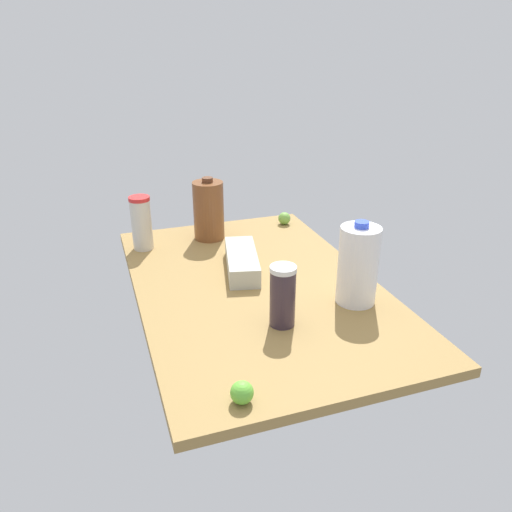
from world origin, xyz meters
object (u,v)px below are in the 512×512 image
Objects in this scene: egg_carton at (242,261)px; tumbler_cup at (141,223)px; milk_jug at (358,265)px; lime_beside_bowl at (242,393)px; chocolate_milk_jug at (209,210)px; lime_by_jug at (284,218)px; shaker_bottle at (283,296)px.

egg_carton is 42.87cm from tumbler_cup.
milk_jug is 57.37cm from lime_beside_bowl.
lime_by_jug is (-4.77, 33.97, -8.94)cm from chocolate_milk_jug.
lime_beside_bowl is at bearing -36.60° from shaker_bottle.
egg_carton is 1.45× the size of tumbler_cup.
shaker_bottle is at bearing 143.40° from lime_beside_bowl.
shaker_bottle is 0.60× the size of egg_carton.
chocolate_milk_jug reaches higher than lime_beside_bowl.
lime_by_jug is at bearing 176.25° from milk_jug.
lime_by_jug and lime_beside_bowl have the same top height.
chocolate_milk_jug is 4.67× the size of lime_beside_bowl.
milk_jug is (32.03, 26.08, 8.84)cm from egg_carton.
egg_carton is at bearing 44.49° from tumbler_cup.
lime_beside_bowl is (96.97, -16.88, -8.91)cm from chocolate_milk_jug.
chocolate_milk_jug is 98.83cm from lime_beside_bowl.
chocolate_milk_jug is 70.86cm from milk_jug.
lime_by_jug is (-7.03, 60.25, -7.63)cm from tumbler_cup.
tumbler_cup is 95.48cm from lime_beside_bowl.
milk_jug is at bearing 41.85° from tumbler_cup.
tumbler_cup is 0.79× the size of milk_jug.
shaker_bottle is at bearing -78.93° from milk_jug.
lime_beside_bowl is at bearing -4.51° from egg_carton.
chocolate_milk_jug is 0.96× the size of milk_jug.
milk_jug is at bearing 52.05° from egg_carton.
egg_carton is 42.24cm from milk_jug.
egg_carton is (32.43, 3.36, -8.27)cm from chocolate_milk_jug.
lime_beside_bowl is at bearing -9.87° from chocolate_milk_jug.
chocolate_milk_jug is at bearing -82.00° from lime_by_jug.
egg_carton is 5.68× the size of lime_by_jug.
milk_jug is 4.89× the size of lime_beside_bowl.
milk_jug is at bearing 101.07° from shaker_bottle.
chocolate_milk_jug reaches higher than tumbler_cup.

